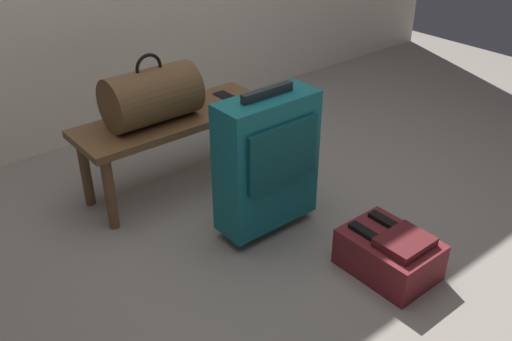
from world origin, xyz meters
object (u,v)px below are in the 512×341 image
at_px(cell_phone, 226,96).
at_px(duffel_bag_brown, 152,96).
at_px(bench, 174,127).
at_px(suitcase_upright_teal, 267,161).
at_px(backpack_maroon, 389,253).

bearing_deg(cell_phone, duffel_bag_brown, -176.72).
distance_m(bench, duffel_bag_brown, 0.22).
bearing_deg(suitcase_upright_teal, cell_phone, 69.46).
height_order(duffel_bag_brown, backpack_maroon, duffel_bag_brown).
bearing_deg(cell_phone, backpack_maroon, -91.82).
relative_size(duffel_bag_brown, backpack_maroon, 1.16).
xyz_separation_m(suitcase_upright_teal, backpack_maroon, (0.19, -0.56, -0.27)).
height_order(duffel_bag_brown, cell_phone, duffel_bag_brown).
xyz_separation_m(cell_phone, backpack_maroon, (-0.04, -1.18, -0.32)).
distance_m(bench, backpack_maroon, 1.22).
relative_size(bench, duffel_bag_brown, 2.27).
distance_m(duffel_bag_brown, backpack_maroon, 1.30).
relative_size(suitcase_upright_teal, backpack_maroon, 1.84).
bearing_deg(duffel_bag_brown, suitcase_upright_teal, -69.40).
bearing_deg(duffel_bag_brown, bench, 0.00).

